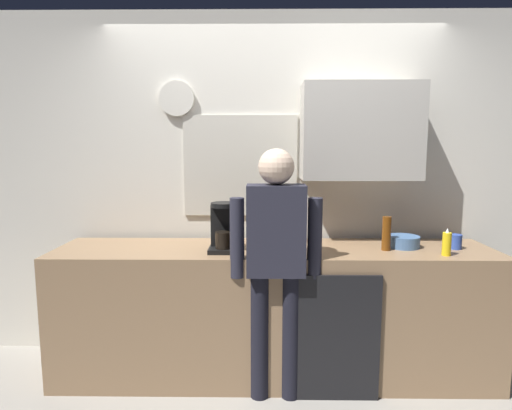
{
  "coord_description": "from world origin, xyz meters",
  "views": [
    {
      "loc": [
        -0.09,
        -2.61,
        1.61
      ],
      "look_at": [
        -0.13,
        0.25,
        1.22
      ],
      "focal_mm": 30.24,
      "sensor_mm": 36.0,
      "label": 1
    }
  ],
  "objects_px": {
    "bottle_red_vinegar": "(297,228)",
    "person_at_sink": "(276,254)",
    "cup_blue_mug": "(455,242)",
    "mixing_bowl": "(403,242)",
    "bottle_green_wine": "(275,226)",
    "bottle_amber_beer": "(386,234)",
    "dish_soap": "(447,244)",
    "coffee_maker": "(224,229)"
  },
  "relations": [
    {
      "from": "coffee_maker",
      "to": "cup_blue_mug",
      "type": "bearing_deg",
      "value": 2.57
    },
    {
      "from": "bottle_green_wine",
      "to": "bottle_red_vinegar",
      "type": "distance_m",
      "value": 0.21
    },
    {
      "from": "bottle_amber_beer",
      "to": "dish_soap",
      "type": "height_order",
      "value": "bottle_amber_beer"
    },
    {
      "from": "person_at_sink",
      "to": "coffee_maker",
      "type": "bearing_deg",
      "value": 141.27
    },
    {
      "from": "bottle_green_wine",
      "to": "bottle_red_vinegar",
      "type": "xyz_separation_m",
      "value": [
        0.16,
        0.13,
        -0.04
      ]
    },
    {
      "from": "person_at_sink",
      "to": "cup_blue_mug",
      "type": "bearing_deg",
      "value": 7.95
    },
    {
      "from": "bottle_green_wine",
      "to": "mixing_bowl",
      "type": "xyz_separation_m",
      "value": [
        0.89,
        -0.01,
        -0.11
      ]
    },
    {
      "from": "dish_soap",
      "to": "mixing_bowl",
      "type": "bearing_deg",
      "value": 131.6
    },
    {
      "from": "bottle_red_vinegar",
      "to": "person_at_sink",
      "type": "distance_m",
      "value": 0.51
    },
    {
      "from": "coffee_maker",
      "to": "bottle_amber_beer",
      "type": "xyz_separation_m",
      "value": [
        1.09,
        0.02,
        -0.03
      ]
    },
    {
      "from": "coffee_maker",
      "to": "mixing_bowl",
      "type": "relative_size",
      "value": 1.5
    },
    {
      "from": "coffee_maker",
      "to": "dish_soap",
      "type": "bearing_deg",
      "value": -4.49
    },
    {
      "from": "bottle_green_wine",
      "to": "dish_soap",
      "type": "height_order",
      "value": "bottle_green_wine"
    },
    {
      "from": "mixing_bowl",
      "to": "dish_soap",
      "type": "xyz_separation_m",
      "value": [
        0.2,
        -0.23,
        0.04
      ]
    },
    {
      "from": "coffee_maker",
      "to": "mixing_bowl",
      "type": "height_order",
      "value": "coffee_maker"
    },
    {
      "from": "person_at_sink",
      "to": "mixing_bowl",
      "type": "bearing_deg",
      "value": 15.21
    },
    {
      "from": "bottle_red_vinegar",
      "to": "cup_blue_mug",
      "type": "distance_m",
      "value": 1.09
    },
    {
      "from": "bottle_green_wine",
      "to": "mixing_bowl",
      "type": "height_order",
      "value": "bottle_green_wine"
    },
    {
      "from": "bottle_amber_beer",
      "to": "coffee_maker",
      "type": "bearing_deg",
      "value": -178.71
    },
    {
      "from": "bottle_green_wine",
      "to": "bottle_amber_beer",
      "type": "height_order",
      "value": "bottle_green_wine"
    },
    {
      "from": "coffee_maker",
      "to": "bottle_green_wine",
      "type": "distance_m",
      "value": 0.37
    },
    {
      "from": "bottle_green_wine",
      "to": "cup_blue_mug",
      "type": "xyz_separation_m",
      "value": [
        1.23,
        -0.05,
        -0.1
      ]
    },
    {
      "from": "mixing_bowl",
      "to": "person_at_sink",
      "type": "xyz_separation_m",
      "value": [
        -0.9,
        -0.34,
        -0.01
      ]
    },
    {
      "from": "bottle_red_vinegar",
      "to": "bottle_amber_beer",
      "type": "bearing_deg",
      "value": -21.37
    },
    {
      "from": "mixing_bowl",
      "to": "person_at_sink",
      "type": "bearing_deg",
      "value": -159.4
    },
    {
      "from": "bottle_amber_beer",
      "to": "person_at_sink",
      "type": "bearing_deg",
      "value": -161.79
    },
    {
      "from": "bottle_red_vinegar",
      "to": "mixing_bowl",
      "type": "height_order",
      "value": "bottle_red_vinegar"
    },
    {
      "from": "bottle_green_wine",
      "to": "cup_blue_mug",
      "type": "bearing_deg",
      "value": -2.28
    },
    {
      "from": "cup_blue_mug",
      "to": "mixing_bowl",
      "type": "height_order",
      "value": "cup_blue_mug"
    },
    {
      "from": "bottle_red_vinegar",
      "to": "person_at_sink",
      "type": "xyz_separation_m",
      "value": [
        -0.17,
        -0.48,
        -0.08
      ]
    },
    {
      "from": "bottle_green_wine",
      "to": "mixing_bowl",
      "type": "bearing_deg",
      "value": -0.34
    },
    {
      "from": "mixing_bowl",
      "to": "dish_soap",
      "type": "bearing_deg",
      "value": -48.4
    },
    {
      "from": "bottle_red_vinegar",
      "to": "cup_blue_mug",
      "type": "height_order",
      "value": "bottle_red_vinegar"
    },
    {
      "from": "cup_blue_mug",
      "to": "dish_soap",
      "type": "xyz_separation_m",
      "value": [
        -0.14,
        -0.18,
        0.03
      ]
    },
    {
      "from": "bottle_amber_beer",
      "to": "mixing_bowl",
      "type": "height_order",
      "value": "bottle_amber_beer"
    },
    {
      "from": "cup_blue_mug",
      "to": "person_at_sink",
      "type": "bearing_deg",
      "value": -166.66
    },
    {
      "from": "bottle_amber_beer",
      "to": "bottle_red_vinegar",
      "type": "relative_size",
      "value": 1.05
    },
    {
      "from": "cup_blue_mug",
      "to": "person_at_sink",
      "type": "relative_size",
      "value": 0.06
    },
    {
      "from": "bottle_red_vinegar",
      "to": "person_at_sink",
      "type": "relative_size",
      "value": 0.14
    },
    {
      "from": "coffee_maker",
      "to": "bottle_amber_beer",
      "type": "relative_size",
      "value": 1.43
    },
    {
      "from": "bottle_amber_beer",
      "to": "bottle_red_vinegar",
      "type": "height_order",
      "value": "bottle_amber_beer"
    },
    {
      "from": "coffee_maker",
      "to": "dish_soap",
      "type": "distance_m",
      "value": 1.45
    }
  ]
}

